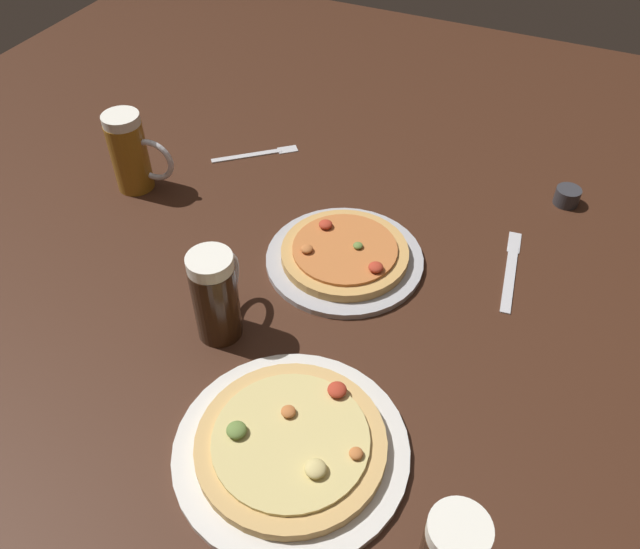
% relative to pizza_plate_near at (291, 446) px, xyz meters
% --- Properties ---
extents(ground_plane, '(2.40, 2.40, 0.03)m').
position_rel_pizza_plate_near_xyz_m(ground_plane, '(-0.10, 0.33, -0.03)').
color(ground_plane, '#3D2114').
extents(pizza_plate_near, '(0.34, 0.34, 0.05)m').
position_rel_pizza_plate_near_xyz_m(pizza_plate_near, '(0.00, 0.00, 0.00)').
color(pizza_plate_near, silver).
rests_on(pizza_plate_near, ground_plane).
extents(pizza_plate_far, '(0.29, 0.29, 0.05)m').
position_rel_pizza_plate_near_xyz_m(pizza_plate_far, '(-0.09, 0.40, -0.00)').
color(pizza_plate_far, '#B2B2B7').
rests_on(pizza_plate_far, ground_plane).
extents(beer_mug_dark, '(0.14, 0.08, 0.17)m').
position_rel_pizza_plate_near_xyz_m(beer_mug_dark, '(-0.58, 0.43, 0.07)').
color(beer_mug_dark, '#9E6619').
rests_on(beer_mug_dark, ground_plane).
extents(beer_mug_pale, '(0.07, 0.13, 0.17)m').
position_rel_pizza_plate_near_xyz_m(beer_mug_pale, '(-0.21, 0.16, 0.07)').
color(beer_mug_pale, black).
rests_on(beer_mug_pale, ground_plane).
extents(ramekin_sauce, '(0.05, 0.05, 0.04)m').
position_rel_pizza_plate_near_xyz_m(ramekin_sauce, '(0.26, 0.75, 0.00)').
color(ramekin_sauce, '#333338').
rests_on(ramekin_sauce, ground_plane).
extents(fork_left, '(0.16, 0.14, 0.01)m').
position_rel_pizza_plate_near_xyz_m(fork_left, '(-0.40, 0.64, -0.01)').
color(fork_left, silver).
rests_on(fork_left, ground_plane).
extents(knife_right, '(0.05, 0.22, 0.01)m').
position_rel_pizza_plate_near_xyz_m(knife_right, '(0.20, 0.50, -0.01)').
color(knife_right, silver).
rests_on(knife_right, ground_plane).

